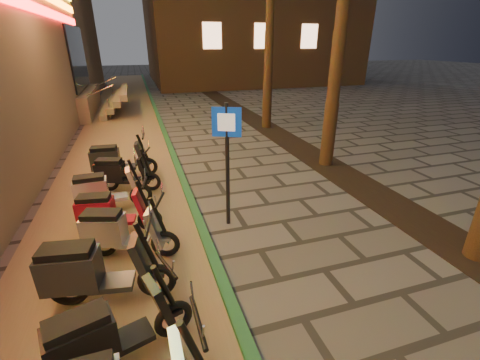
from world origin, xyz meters
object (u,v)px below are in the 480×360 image
object	(u,v)px
scooter_7	(92,271)
scooter_11	(120,173)
scooter_8	(119,232)
scooter_9	(109,212)
scooter_6	(107,334)
pedestrian_sign	(227,150)
scooter_10	(104,190)
scooter_12	(116,160)

from	to	relation	value
scooter_7	scooter_11	size ratio (longest dim) A/B	1.16
scooter_8	scooter_11	world-z (taller)	scooter_8
scooter_9	scooter_8	bearing A→B (deg)	-66.91
scooter_6	scooter_8	size ratio (longest dim) A/B	1.01
scooter_7	scooter_8	distance (m)	1.11
pedestrian_sign	scooter_10	distance (m)	3.07
scooter_11	scooter_12	size ratio (longest dim) A/B	0.90
pedestrian_sign	scooter_9	size ratio (longest dim) A/B	1.59
scooter_7	scooter_12	distance (m)	4.91
scooter_6	scooter_10	xyz separation A→B (m)	(-0.31, 4.12, -0.01)
scooter_7	scooter_10	xyz separation A→B (m)	(-0.05, 2.97, -0.06)
scooter_11	scooter_12	bearing A→B (deg)	114.87
scooter_8	scooter_9	bearing A→B (deg)	121.28
scooter_12	scooter_11	bearing A→B (deg)	-76.65
scooter_9	scooter_11	size ratio (longest dim) A/B	1.00
scooter_10	scooter_11	bearing A→B (deg)	69.77
scooter_9	scooter_12	distance (m)	2.99
scooter_11	scooter_12	distance (m)	0.93
scooter_8	scooter_11	size ratio (longest dim) A/B	1.04
scooter_12	scooter_9	bearing A→B (deg)	-85.23
scooter_7	scooter_11	world-z (taller)	scooter_7
pedestrian_sign	scooter_8	bearing A→B (deg)	-142.39
scooter_8	scooter_10	bearing A→B (deg)	118.77
scooter_6	scooter_11	world-z (taller)	scooter_6
scooter_6	scooter_7	size ratio (longest dim) A/B	0.90
pedestrian_sign	scooter_8	distance (m)	2.45
scooter_6	scooter_12	size ratio (longest dim) A/B	0.94
scooter_8	pedestrian_sign	bearing A→B (deg)	31.45
pedestrian_sign	scooter_10	bearing A→B (deg)	174.63
scooter_6	scooter_11	bearing A→B (deg)	72.55
scooter_6	scooter_11	distance (m)	5.14
scooter_12	scooter_8	bearing A→B (deg)	-82.03
scooter_10	scooter_11	xyz separation A→B (m)	(0.32, 1.02, -0.01)
scooter_6	scooter_8	bearing A→B (deg)	70.94
pedestrian_sign	scooter_6	xyz separation A→B (m)	(-2.18, -2.73, -1.13)
scooter_7	scooter_10	bearing A→B (deg)	100.42
scooter_9	scooter_10	world-z (taller)	scooter_10
pedestrian_sign	scooter_10	world-z (taller)	pedestrian_sign
scooter_7	scooter_6	bearing A→B (deg)	-68.25
scooter_6	scooter_10	world-z (taller)	scooter_6
pedestrian_sign	scooter_9	xyz separation A→B (m)	(-2.32, 0.33, -1.15)
pedestrian_sign	scooter_6	distance (m)	3.67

